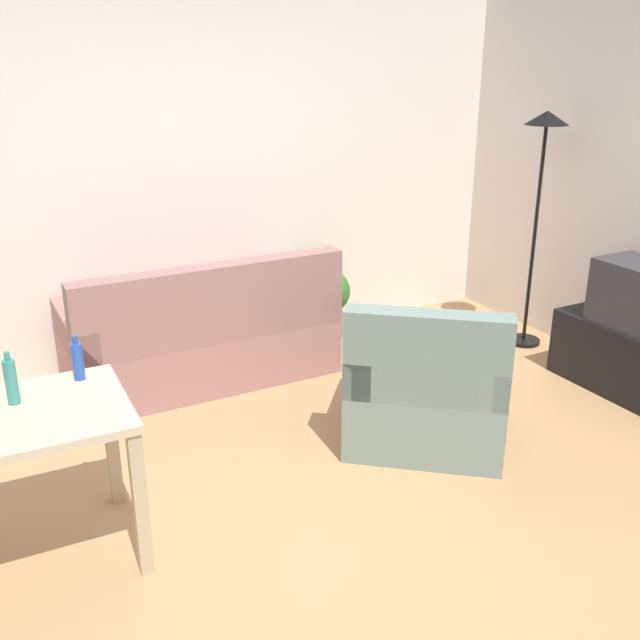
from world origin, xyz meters
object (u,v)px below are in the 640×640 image
torchiere_lamp (542,166)px  bottle_blue (78,361)px  couch (203,339)px  bottle_tall (11,381)px  armchair (426,392)px  tv_stand (634,361)px  potted_plant (328,298)px

torchiere_lamp → bottle_blue: 3.66m
couch → bottle_tall: 2.01m
torchiere_lamp → bottle_blue: torchiere_lamp is taller
bottle_tall → bottle_blue: 0.33m
armchair → bottle_blue: bearing=34.2°
couch → tv_stand: (2.51, -1.59, -0.07)m
torchiere_lamp → bottle_tall: size_ratio=7.34×
potted_plant → armchair: (-0.29, -1.76, -0.01)m
tv_stand → armchair: armchair is taller
armchair → potted_plant: bearing=-60.3°
torchiere_lamp → armchair: bearing=-151.3°
armchair → bottle_tall: bearing=38.0°
couch → torchiere_lamp: 2.80m
potted_plant → bottle_blue: size_ratio=2.58×
couch → bottle_tall: bottle_tall is taller
tv_stand → potted_plant: 2.32m
torchiere_lamp → armchair: torchiere_lamp is taller
couch → armchair: size_ratio=1.50×
potted_plant → bottle_blue: 2.77m
torchiere_lamp → armchair: (-1.62, -0.89, -1.09)m
bottle_tall → armchair: bearing=-1.2°
tv_stand → armchair: size_ratio=0.90×
torchiere_lamp → potted_plant: 1.92m
couch → potted_plant: (1.18, 0.31, 0.02)m
potted_plant → bottle_tall: (-2.51, -1.71, 0.54)m
tv_stand → couch: bearing=57.6°
tv_stand → armchair: 1.63m
torchiere_lamp → bottle_tall: bearing=-167.6°
couch → armchair: (0.88, -1.44, 0.01)m
potted_plant → bottle_blue: (-2.21, -1.59, 0.53)m
tv_stand → potted_plant: bearing=34.9°
couch → tv_stand: couch is taller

